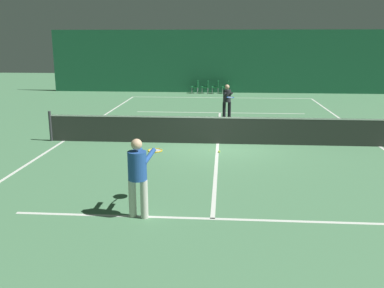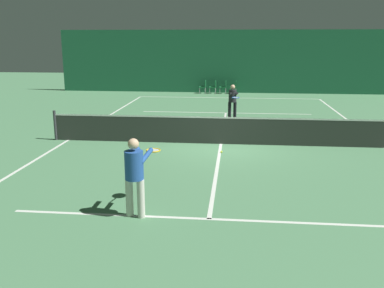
{
  "view_description": "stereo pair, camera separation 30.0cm",
  "coord_description": "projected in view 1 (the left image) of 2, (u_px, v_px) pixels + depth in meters",
  "views": [
    {
      "loc": [
        0.19,
        -14.47,
        3.57
      ],
      "look_at": [
        -0.61,
        -3.92,
        0.95
      ],
      "focal_mm": 40.0,
      "sensor_mm": 36.0,
      "label": 1
    },
    {
      "loc": [
        0.48,
        -14.45,
        3.57
      ],
      "look_at": [
        -0.61,
        -3.92,
        0.95
      ],
      "focal_mm": 40.0,
      "sensor_mm": 36.0,
      "label": 2
    }
  ],
  "objects": [
    {
      "name": "player_near",
      "position": [
        138.0,
        172.0,
        8.59
      ],
      "size": [
        0.63,
        1.39,
        1.65
      ],
      "rotation": [
        0.0,
        0.0,
        1.36
      ],
      "color": "beige",
      "rests_on": "ground"
    },
    {
      "name": "courtside_chair_0",
      "position": [
        196.0,
        86.0,
        28.45
      ],
      "size": [
        0.44,
        0.44,
        0.84
      ],
      "rotation": [
        0.0,
        0.0,
        -1.57
      ],
      "color": "#99999E",
      "rests_on": "ground"
    },
    {
      "name": "courtside_chair_1",
      "position": [
        206.0,
        86.0,
        28.4
      ],
      "size": [
        0.44,
        0.44,
        0.84
      ],
      "rotation": [
        0.0,
        0.0,
        -1.57
      ],
      "color": "#99999E",
      "rests_on": "ground"
    },
    {
      "name": "player_far",
      "position": [
        227.0,
        99.0,
        19.37
      ],
      "size": [
        0.53,
        1.33,
        1.54
      ],
      "rotation": [
        0.0,
        0.0,
        -1.43
      ],
      "color": "black",
      "rests_on": "ground"
    },
    {
      "name": "court_line_sideline_right",
      "position": [
        380.0,
        147.0,
        14.48
      ],
      "size": [
        0.1,
        23.8,
        0.0
      ],
      "color": "silver",
      "rests_on": "ground"
    },
    {
      "name": "tennis_net",
      "position": [
        218.0,
        129.0,
        14.76
      ],
      "size": [
        12.0,
        0.1,
        1.07
      ],
      "color": "#2D332D",
      "rests_on": "ground"
    },
    {
      "name": "court_line_baseline_far",
      "position": [
        221.0,
        98.0,
        26.4
      ],
      "size": [
        11.0,
        0.1,
        0.0
      ],
      "color": "silver",
      "rests_on": "ground"
    },
    {
      "name": "backdrop_curtain",
      "position": [
        222.0,
        62.0,
        28.48
      ],
      "size": [
        23.0,
        0.12,
        4.13
      ],
      "color": "#1E5B3D",
      "rests_on": "ground"
    },
    {
      "name": "courtside_chair_3",
      "position": [
        227.0,
        86.0,
        28.3
      ],
      "size": [
        0.44,
        0.44,
        0.84
      ],
      "rotation": [
        0.0,
        0.0,
        -1.57
      ],
      "color": "#99999E",
      "rests_on": "ground"
    },
    {
      "name": "courtside_chair_2",
      "position": [
        216.0,
        86.0,
        28.35
      ],
      "size": [
        0.44,
        0.44,
        0.84
      ],
      "rotation": [
        0.0,
        0.0,
        -1.57
      ],
      "color": "#99999E",
      "rests_on": "ground"
    },
    {
      "name": "ground_plane",
      "position": [
        218.0,
        144.0,
        14.88
      ],
      "size": [
        60.0,
        60.0,
        0.0
      ],
      "primitive_type": "plane",
      "color": "#4C7F56"
    },
    {
      "name": "tennis_ball",
      "position": [
        219.0,
        152.0,
        13.71
      ],
      "size": [
        0.07,
        0.07,
        0.07
      ],
      "color": "#D1DB33",
      "rests_on": "ground"
    },
    {
      "name": "court_line_service_near",
      "position": [
        213.0,
        219.0,
        8.68
      ],
      "size": [
        8.25,
        0.1,
        0.0
      ],
      "color": "silver",
      "rests_on": "ground"
    },
    {
      "name": "court_line_centre",
      "position": [
        218.0,
        144.0,
        14.88
      ],
      "size": [
        0.1,
        12.8,
        0.0
      ],
      "color": "silver",
      "rests_on": "ground"
    },
    {
      "name": "court_line_sideline_left",
      "position": [
        64.0,
        141.0,
        15.28
      ],
      "size": [
        0.1,
        23.8,
        0.0
      ],
      "color": "silver",
      "rests_on": "ground"
    },
    {
      "name": "court_line_service_far",
      "position": [
        220.0,
        113.0,
        21.07
      ],
      "size": [
        8.25,
        0.1,
        0.0
      ],
      "color": "silver",
      "rests_on": "ground"
    }
  ]
}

